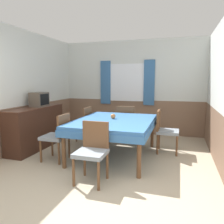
{
  "coord_description": "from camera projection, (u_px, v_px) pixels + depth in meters",
  "views": [
    {
      "loc": [
        1.3,
        -2.18,
        1.51
      ],
      "look_at": [
        0.05,
        1.85,
        0.89
      ],
      "focal_mm": 35.0,
      "sensor_mm": 36.0,
      "label": 1
    }
  ],
  "objects": [
    {
      "name": "vase",
      "position": [
        113.0,
        116.0,
        4.38
      ],
      "size": [
        0.1,
        0.1,
        0.1
      ],
      "color": "#B26B38",
      "rests_on": "dining_table"
    },
    {
      "name": "chair_head_near",
      "position": [
        92.0,
        149.0,
        3.25
      ],
      "size": [
        0.44,
        0.44,
        0.89
      ],
      "rotation": [
        0.0,
        0.0,
        3.14
      ],
      "color": "brown",
      "rests_on": "ground_plane"
    },
    {
      "name": "chair_right_far",
      "position": [
        165.0,
        129.0,
        4.55
      ],
      "size": [
        0.44,
        0.44,
        0.89
      ],
      "rotation": [
        0.0,
        0.0,
        4.71
      ],
      "color": "brown",
      "rests_on": "ground_plane"
    },
    {
      "name": "chair_left_far",
      "position": [
        82.0,
        124.0,
        5.1
      ],
      "size": [
        0.44,
        0.44,
        0.89
      ],
      "rotation": [
        0.0,
        0.0,
        1.57
      ],
      "color": "brown",
      "rests_on": "ground_plane"
    },
    {
      "name": "chair_head_window",
      "position": [
        127.0,
        122.0,
        5.39
      ],
      "size": [
        0.44,
        0.44,
        0.89
      ],
      "color": "brown",
      "rests_on": "ground_plane"
    },
    {
      "name": "wall_right",
      "position": [
        222.0,
        93.0,
        3.72
      ],
      "size": [
        0.05,
        4.28,
        2.6
      ],
      "color": "silver",
      "rests_on": "ground_plane"
    },
    {
      "name": "tv",
      "position": [
        39.0,
        99.0,
        4.85
      ],
      "size": [
        0.29,
        0.38,
        0.32
      ],
      "color": "#51473D",
      "rests_on": "sideboard"
    },
    {
      "name": "chair_left_near",
      "position": [
        58.0,
        135.0,
        4.09
      ],
      "size": [
        0.44,
        0.44,
        0.89
      ],
      "rotation": [
        0.0,
        0.0,
        1.57
      ],
      "color": "brown",
      "rests_on": "ground_plane"
    },
    {
      "name": "wall_back",
      "position": [
        132.0,
        87.0,
        6.16
      ],
      "size": [
        4.33,
        0.09,
        2.6
      ],
      "color": "silver",
      "rests_on": "ground_plane"
    },
    {
      "name": "wall_left",
      "position": [
        27.0,
        90.0,
        4.89
      ],
      "size": [
        0.05,
        4.28,
        2.6
      ],
      "color": "silver",
      "rests_on": "ground_plane"
    },
    {
      "name": "sideboard",
      "position": [
        36.0,
        127.0,
        4.85
      ],
      "size": [
        0.46,
        1.59,
        0.92
      ],
      "color": "#3D2319",
      "rests_on": "ground_plane"
    },
    {
      "name": "dining_table",
      "position": [
        114.0,
        125.0,
        4.3
      ],
      "size": [
        1.49,
        1.87,
        0.74
      ],
      "color": "#386BA8",
      "rests_on": "ground_plane"
    },
    {
      "name": "ground_plane",
      "position": [
        64.0,
        205.0,
        2.66
      ],
      "size": [
        16.0,
        16.0,
        0.0
      ],
      "primitive_type": "plane",
      "color": "tan"
    }
  ]
}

